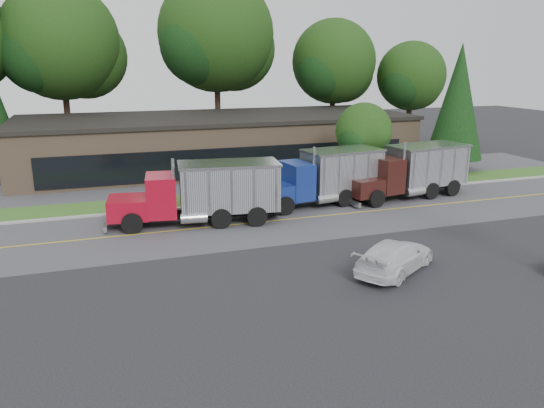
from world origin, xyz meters
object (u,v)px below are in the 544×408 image
(dump_truck_red, at_px, (206,191))
(dump_truck_maroon, at_px, (412,170))
(rally_car, at_px, (395,256))
(dump_truck_blue, at_px, (326,176))

(dump_truck_red, bearing_deg, dump_truck_maroon, -166.42)
(rally_car, bearing_deg, dump_truck_red, 0.17)
(dump_truck_maroon, distance_m, rally_car, 13.62)
(dump_truck_red, xyz_separation_m, dump_truck_maroon, (14.11, 1.51, -0.00))
(dump_truck_red, distance_m, dump_truck_blue, 8.17)
(dump_truck_blue, xyz_separation_m, rally_car, (-1.84, -11.17, -1.12))
(dump_truck_maroon, relative_size, rally_car, 1.94)
(dump_truck_red, relative_size, dump_truck_blue, 1.12)
(dump_truck_blue, bearing_deg, dump_truck_maroon, 170.52)
(dump_truck_red, xyz_separation_m, rally_car, (6.16, -9.48, -1.13))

